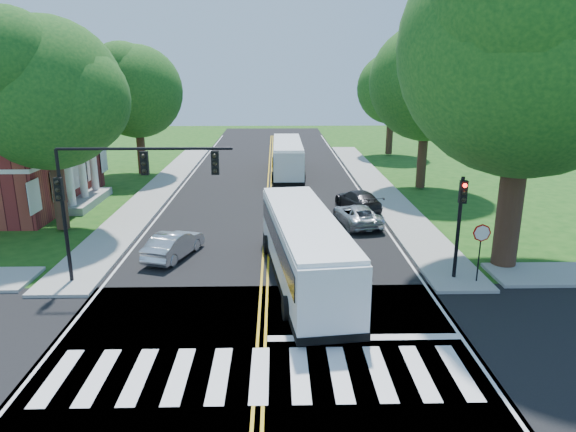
{
  "coord_description": "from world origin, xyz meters",
  "views": [
    {
      "loc": [
        0.53,
        -13.95,
        8.78
      ],
      "look_at": [
        1.06,
        8.34,
        2.4
      ],
      "focal_mm": 32.0,
      "sensor_mm": 36.0,
      "label": 1
    }
  ],
  "objects_px": {
    "hatchback": "(174,245)",
    "suv": "(357,215)",
    "bus_follow": "(288,157)",
    "bus_lead": "(304,247)",
    "signal_ne": "(460,214)",
    "signal_nw": "(118,183)",
    "dark_sedan": "(358,200)"
  },
  "relations": [
    {
      "from": "hatchback",
      "to": "suv",
      "type": "bearing_deg",
      "value": -133.63
    },
    {
      "from": "bus_follow",
      "to": "bus_lead",
      "type": "bearing_deg",
      "value": 90.54
    },
    {
      "from": "suv",
      "to": "signal_ne",
      "type": "bearing_deg",
      "value": 99.74
    },
    {
      "from": "signal_nw",
      "to": "hatchback",
      "type": "height_order",
      "value": "signal_nw"
    },
    {
      "from": "signal_nw",
      "to": "dark_sedan",
      "type": "relative_size",
      "value": 1.61
    },
    {
      "from": "signal_ne",
      "to": "bus_lead",
      "type": "distance_m",
      "value": 6.65
    },
    {
      "from": "signal_ne",
      "to": "dark_sedan",
      "type": "xyz_separation_m",
      "value": [
        -2.38,
        11.66,
        -2.31
      ]
    },
    {
      "from": "hatchback",
      "to": "suv",
      "type": "xyz_separation_m",
      "value": [
        9.67,
        5.16,
        -0.04
      ]
    },
    {
      "from": "signal_ne",
      "to": "bus_lead",
      "type": "relative_size",
      "value": 0.38
    },
    {
      "from": "signal_nw",
      "to": "suv",
      "type": "distance_m",
      "value": 14.35
    },
    {
      "from": "bus_lead",
      "to": "dark_sedan",
      "type": "height_order",
      "value": "bus_lead"
    },
    {
      "from": "signal_ne",
      "to": "suv",
      "type": "height_order",
      "value": "signal_ne"
    },
    {
      "from": "signal_nw",
      "to": "suv",
      "type": "bearing_deg",
      "value": 36.75
    },
    {
      "from": "signal_ne",
      "to": "bus_follow",
      "type": "distance_m",
      "value": 24.47
    },
    {
      "from": "bus_lead",
      "to": "signal_ne",
      "type": "bearing_deg",
      "value": 172.55
    },
    {
      "from": "signal_ne",
      "to": "bus_follow",
      "type": "relative_size",
      "value": 0.4
    },
    {
      "from": "signal_nw",
      "to": "dark_sedan",
      "type": "bearing_deg",
      "value": 44.99
    },
    {
      "from": "signal_ne",
      "to": "hatchback",
      "type": "height_order",
      "value": "signal_ne"
    },
    {
      "from": "signal_nw",
      "to": "hatchback",
      "type": "xyz_separation_m",
      "value": [
        1.42,
        3.13,
        -3.72
      ]
    },
    {
      "from": "signal_nw",
      "to": "bus_follow",
      "type": "bearing_deg",
      "value": 72.57
    },
    {
      "from": "bus_lead",
      "to": "suv",
      "type": "xyz_separation_m",
      "value": [
        3.54,
        8.2,
        -0.94
      ]
    },
    {
      "from": "signal_nw",
      "to": "suv",
      "type": "height_order",
      "value": "signal_nw"
    },
    {
      "from": "bus_follow",
      "to": "hatchback",
      "type": "relative_size",
      "value": 2.84
    },
    {
      "from": "dark_sedan",
      "to": "hatchback",
      "type": "bearing_deg",
      "value": 24.58
    },
    {
      "from": "hatchback",
      "to": "suv",
      "type": "relative_size",
      "value": 0.9
    },
    {
      "from": "signal_nw",
      "to": "bus_lead",
      "type": "relative_size",
      "value": 0.62
    },
    {
      "from": "signal_ne",
      "to": "dark_sedan",
      "type": "relative_size",
      "value": 0.99
    },
    {
      "from": "bus_follow",
      "to": "signal_nw",
      "type": "bearing_deg",
      "value": 72.67
    },
    {
      "from": "suv",
      "to": "signal_nw",
      "type": "bearing_deg",
      "value": 26.84
    },
    {
      "from": "bus_lead",
      "to": "hatchback",
      "type": "height_order",
      "value": "bus_lead"
    },
    {
      "from": "signal_ne",
      "to": "dark_sedan",
      "type": "bearing_deg",
      "value": 101.51
    },
    {
      "from": "signal_nw",
      "to": "bus_follow",
      "type": "height_order",
      "value": "signal_nw"
    }
  ]
}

